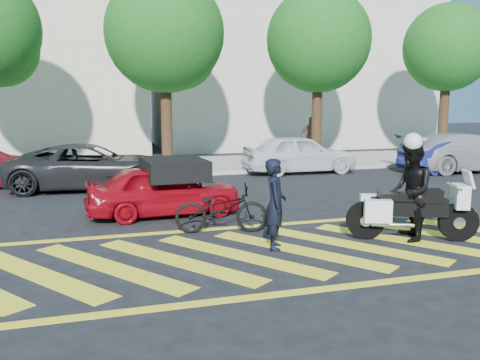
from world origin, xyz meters
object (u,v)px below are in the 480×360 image
object	(u,v)px
officer_bike	(275,204)
parked_right	(446,156)
bicycle	(221,209)
police_motorcycle	(410,210)
officer_moto	(410,191)
red_convertible	(164,190)
parked_far_right	(464,152)
parked_mid_left	(91,167)
parked_mid_right	(299,154)

from	to	relation	value
officer_bike	parked_right	world-z (taller)	officer_bike
officer_bike	bicycle	distance (m)	1.55
officer_bike	police_motorcycle	xyz separation A→B (m)	(2.69, -0.20, -0.23)
officer_moto	parked_right	world-z (taller)	officer_moto
red_convertible	parked_far_right	xyz separation A→B (m)	(12.09, 4.30, 0.13)
police_motorcycle	parked_far_right	size ratio (longest dim) A/B	0.46
officer_moto	police_motorcycle	bearing A→B (deg)	149.64
parked_mid_left	parked_mid_right	size ratio (longest dim) A/B	1.17
officer_bike	police_motorcycle	bearing A→B (deg)	-74.52
bicycle	officer_moto	xyz separation A→B (m)	(3.31, -1.59, 0.46)
police_motorcycle	parked_mid_right	size ratio (longest dim) A/B	0.56
parked_mid_left	bicycle	bearing A→B (deg)	-151.77
parked_right	parked_mid_left	bearing A→B (deg)	83.08
bicycle	parked_right	distance (m)	12.11
bicycle	police_motorcycle	world-z (taller)	police_motorcycle
parked_mid_right	parked_right	xyz separation A→B (m)	(5.40, -1.40, -0.11)
parked_mid_right	officer_moto	bearing A→B (deg)	170.58
red_convertible	parked_mid_right	distance (m)	8.19
police_motorcycle	officer_bike	bearing A→B (deg)	-162.09
bicycle	parked_mid_left	distance (m)	6.68
officer_moto	parked_mid_right	bearing A→B (deg)	-168.32
officer_bike	parked_mid_left	size ratio (longest dim) A/B	0.33
officer_moto	parked_mid_left	distance (m)	9.71
parked_mid_left	parked_mid_right	xyz separation A→B (m)	(7.47, 1.40, 0.03)
officer_moto	red_convertible	distance (m)	5.47
police_motorcycle	parked_mid_left	distance (m)	9.70
parked_right	red_convertible	bearing A→B (deg)	103.94
officer_moto	red_convertible	bearing A→B (deg)	-107.69
parked_mid_right	parked_far_right	bearing A→B (deg)	-101.73
police_motorcycle	parked_far_right	bearing A→B (deg)	66.76
bicycle	parked_far_right	size ratio (longest dim) A/B	0.37
red_convertible	parked_mid_right	size ratio (longest dim) A/B	0.84
police_motorcycle	red_convertible	xyz separation A→B (m)	(-4.21, 3.48, 0.01)
bicycle	officer_moto	distance (m)	3.70
officer_moto	red_convertible	xyz separation A→B (m)	(-4.19, 3.49, -0.34)
parked_far_right	bicycle	bearing A→B (deg)	120.76
police_motorcycle	parked_mid_right	distance (m)	9.33
bicycle	red_convertible	bearing A→B (deg)	37.63
officer_moto	parked_far_right	distance (m)	11.09
police_motorcycle	parked_right	distance (m)	10.51
bicycle	parked_far_right	world-z (taller)	parked_far_right
bicycle	red_convertible	size ratio (longest dim) A/B	0.53
red_convertible	parked_right	xyz separation A→B (m)	(11.29, 4.30, 0.00)
parked_mid_right	bicycle	bearing A→B (deg)	147.67
red_convertible	parked_right	world-z (taller)	parked_right
officer_bike	parked_right	size ratio (longest dim) A/B	0.45
red_convertible	parked_mid_left	bearing A→B (deg)	17.57
officer_bike	red_convertible	distance (m)	3.63
police_motorcycle	parked_mid_left	xyz separation A→B (m)	(-5.80, 7.78, 0.10)
parked_mid_left	parked_far_right	size ratio (longest dim) A/B	0.98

